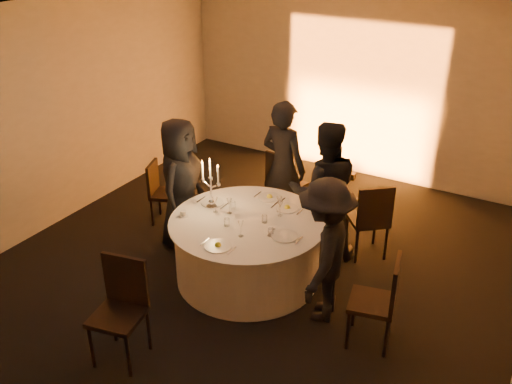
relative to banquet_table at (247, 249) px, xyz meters
The scene contains 31 objects.
floor 0.38m from the banquet_table, ahead, with size 7.00×7.00×0.00m, color black.
ceiling 2.62m from the banquet_table, ahead, with size 7.00×7.00×0.00m, color silver.
wall_back 3.67m from the banquet_table, 90.00° to the left, with size 7.00×7.00×0.00m, color #ABA79F.
wall_left 3.20m from the banquet_table, behind, with size 7.00×7.00×0.00m, color #ABA79F.
uplighter_fixture 3.22m from the banquet_table, 90.00° to the left, with size 0.25×0.12×0.10m, color black.
banquet_table is the anchor object (origin of this frame).
chair_left 1.83m from the banquet_table, 161.57° to the left, with size 0.49×0.49×0.88m.
chair_back_left 1.55m from the banquet_table, 101.76° to the left, with size 0.51×0.51×1.01m.
chair_back_right 1.58m from the banquet_table, 46.31° to the left, with size 0.63×0.63×1.02m.
chair_right 1.76m from the banquet_table, 10.91° to the right, with size 0.52×0.52×1.00m.
chair_front 1.76m from the banquet_table, 102.65° to the right, with size 0.54×0.54×1.06m.
guest_left 1.26m from the banquet_table, 166.92° to the left, with size 0.84×0.54×1.71m, color black.
guest_back_left 1.38m from the banquet_table, 98.84° to the left, with size 0.66×0.43×1.81m, color black.
guest_back_right 1.17m from the banquet_table, 58.40° to the left, with size 0.87×0.68×1.78m, color black.
guest_right 1.15m from the banquet_table, 10.67° to the right, with size 1.04×0.60×1.61m, color black.
plate_left 0.72m from the banquet_table, 164.89° to the left, with size 0.36×0.27×0.01m.
plate_back_left 0.74m from the banquet_table, 94.79° to the left, with size 0.36×0.29×0.08m.
plate_back_right 0.68m from the banquet_table, 61.51° to the left, with size 0.36×0.26×0.08m.
plate_right 0.67m from the banquet_table, 10.09° to the right, with size 0.36×0.29×0.01m.
plate_front 0.75m from the banquet_table, 88.53° to the right, with size 0.36×0.29×0.08m.
coffee_cup 0.86m from the banquet_table, 158.75° to the right, with size 0.11×0.11×0.07m.
candelabra 0.81m from the banquet_table, behind, with size 0.27×0.13×0.64m.
wine_glass_a 0.68m from the banquet_table, 61.11° to the left, with size 0.07×0.07×0.19m.
wine_glass_b 0.68m from the banquet_table, behind, with size 0.07×0.07×0.19m.
wine_glass_c 0.66m from the banquet_table, 47.09° to the left, with size 0.07×0.07×0.19m.
wine_glass_d 0.63m from the banquet_table, 70.72° to the right, with size 0.07×0.07×0.19m.
wine_glass_e 0.59m from the banquet_table, 169.66° to the left, with size 0.07×0.07×0.19m.
tumbler_a 0.47m from the banquet_table, 19.31° to the left, with size 0.07×0.07×0.09m, color white.
tumbler_b 0.55m from the banquet_table, 150.26° to the left, with size 0.07×0.07×0.09m, color white.
tumbler_c 0.50m from the banquet_table, 123.36° to the right, with size 0.07×0.07×0.09m, color white.
tumbler_d 0.60m from the banquet_table, 21.75° to the right, with size 0.07×0.07×0.09m, color white.
Camera 1 is at (2.91, -4.85, 3.99)m, focal length 40.00 mm.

